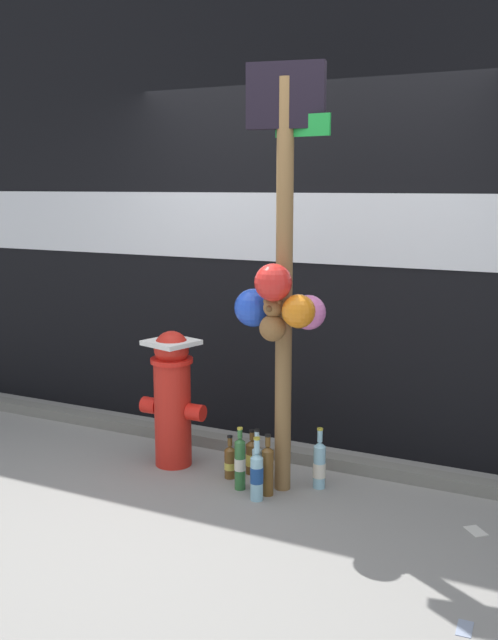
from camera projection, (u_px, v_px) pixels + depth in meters
ground_plane at (217, 509)px, 4.17m from camera, size 14.00×14.00×0.00m
building_wall at (307, 178)px, 5.00m from camera, size 10.00×0.21×3.75m
curb_strip at (279, 452)px, 4.94m from camera, size 8.00×0.12×0.08m
memorial_post at (281, 267)px, 4.15m from camera, size 0.56×0.36×2.49m
fire_hydrant at (172, 396)px, 4.75m from camera, size 0.46×0.36×0.90m
bottle_0 at (240, 463)px, 4.41m from camera, size 0.07×0.07×0.39m
bottle_1 at (319, 465)px, 4.43m from camera, size 0.08×0.08×0.38m
bottle_2 at (268, 469)px, 4.33m from camera, size 0.07×0.07×0.38m
bottle_3 at (252, 456)px, 4.66m from camera, size 0.08×0.08×0.29m
bottle_4 at (257, 475)px, 4.26m from camera, size 0.08×0.08×0.38m
bottle_5 at (257, 466)px, 4.39m from camera, size 0.06×0.06×0.39m
bottle_6 at (230, 462)px, 4.59m from camera, size 0.07×0.07×0.28m
litter_0 at (476, 531)px, 3.90m from camera, size 0.14×0.15×0.01m
litter_1 at (465, 628)px, 3.04m from camera, size 0.07×0.13×0.01m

